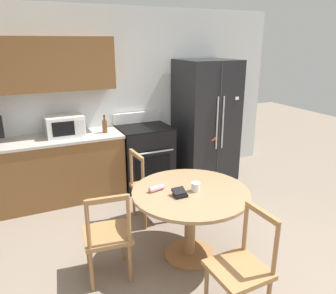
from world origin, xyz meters
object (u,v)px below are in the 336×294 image
at_px(dining_chair_left, 107,236).
at_px(refrigerator, 205,120).
at_px(counter_bottle, 105,126).
at_px(wallet, 180,193).
at_px(oven_range, 145,155).
at_px(microwave, 65,126).
at_px(dining_chair_far, 150,187).
at_px(candle_glass, 196,187).
at_px(dining_chair_near, 241,268).

bearing_deg(dining_chair_left, refrigerator, 46.79).
bearing_deg(counter_bottle, dining_chair_left, -104.92).
height_order(dining_chair_left, wallet, dining_chair_left).
bearing_deg(refrigerator, wallet, -127.16).
height_order(oven_range, wallet, oven_range).
bearing_deg(dining_chair_left, microwave, 97.91).
xyz_separation_m(refrigerator, microwave, (-2.11, 0.16, 0.11)).
bearing_deg(wallet, dining_chair_far, 86.94).
relative_size(microwave, candle_glass, 5.53).
relative_size(microwave, counter_bottle, 1.95).
bearing_deg(microwave, oven_range, -4.34).
height_order(counter_bottle, dining_chair_far, counter_bottle).
bearing_deg(dining_chair_near, candle_glass, -4.75).
relative_size(counter_bottle, dining_chair_left, 0.28).
xyz_separation_m(dining_chair_far, dining_chair_near, (0.10, -1.67, 0.00)).
distance_m(counter_bottle, dining_chair_far, 1.18).
bearing_deg(wallet, microwave, 110.05).
bearing_deg(dining_chair_left, counter_bottle, 81.85).
bearing_deg(refrigerator, dining_chair_left, -139.98).
xyz_separation_m(refrigerator, dining_chair_left, (-2.08, -1.74, -0.50)).
relative_size(counter_bottle, dining_chair_near, 0.28).
bearing_deg(counter_bottle, dining_chair_far, -75.92).
bearing_deg(candle_glass, dining_chair_left, 176.17).
height_order(dining_chair_near, candle_glass, dining_chair_near).
distance_m(refrigerator, oven_range, 1.11).
relative_size(oven_range, dining_chair_left, 1.20).
xyz_separation_m(oven_range, dining_chair_far, (-0.33, -1.02, -0.03)).
height_order(candle_glass, wallet, candle_glass).
height_order(oven_range, dining_chair_far, oven_range).
bearing_deg(wallet, dining_chair_near, -79.66).
bearing_deg(counter_bottle, refrigerator, -2.31).
bearing_deg(counter_bottle, candle_glass, -78.05).
bearing_deg(dining_chair_far, refrigerator, 122.12).
relative_size(refrigerator, microwave, 3.82).
xyz_separation_m(microwave, dining_chair_far, (0.77, -1.10, -0.60)).
bearing_deg(candle_glass, microwave, 115.03).
height_order(refrigerator, microwave, refrigerator).
relative_size(microwave, dining_chair_left, 0.54).
bearing_deg(dining_chair_far, dining_chair_near, 0.21).
xyz_separation_m(refrigerator, candle_glass, (-1.20, -1.80, -0.16)).
height_order(microwave, dining_chair_far, microwave).
distance_m(microwave, counter_bottle, 0.53).
distance_m(dining_chair_far, wallet, 0.94).
relative_size(refrigerator, dining_chair_left, 2.06).
bearing_deg(dining_chair_left, wallet, -0.55).
xyz_separation_m(refrigerator, dining_chair_near, (-1.24, -2.62, -0.50)).
bearing_deg(microwave, dining_chair_near, -72.61).
height_order(microwave, candle_glass, microwave).
distance_m(dining_chair_left, wallet, 0.77).
xyz_separation_m(microwave, counter_bottle, (0.52, -0.09, -0.04)).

